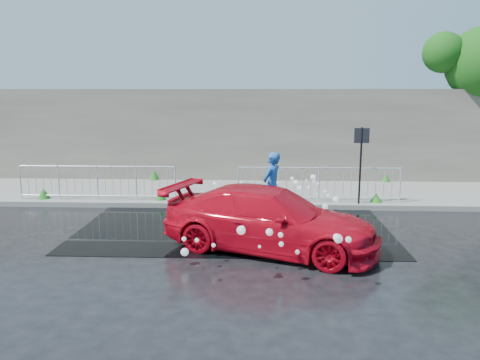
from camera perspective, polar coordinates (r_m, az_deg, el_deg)
The scene contains 12 objects.
ground at distance 11.62m, azimuth -3.44°, elevation -7.00°, with size 90.00×90.00×0.00m, color black.
pavement at distance 16.42m, azimuth -1.63°, elevation -1.49°, with size 30.00×4.00×0.15m, color gray.
curb at distance 14.48m, azimuth -2.21°, elevation -3.12°, with size 30.00×0.25×0.16m, color gray.
retaining_wall at distance 18.32m, azimuth -1.16°, elevation 5.54°, with size 30.00×0.60×3.50m, color #59534B.
puddle at distance 12.53m, azimuth -0.68°, elevation -5.64°, with size 8.00×5.00×0.01m, color black.
sign_post at distance 14.54m, azimuth 14.53°, elevation 3.20°, with size 0.45×0.06×2.50m.
railing_left at distance 15.52m, azimuth -17.00°, elevation -0.17°, with size 5.05×0.05×1.10m.
railing_right at distance 14.74m, azimuth 9.59°, elevation -0.41°, with size 5.05×0.05×1.10m.
weeds at distance 15.86m, azimuth -3.15°, elevation -1.00°, with size 12.17×3.93×0.45m.
water_spray at distance 11.69m, azimuth 4.77°, elevation -3.45°, with size 3.73×5.71×1.02m.
red_car at distance 10.55m, azimuth 3.70°, elevation -4.82°, with size 1.98×4.87×1.41m, color #BC0719.
person at distance 13.07m, azimuth 3.89°, elevation -0.72°, with size 0.69×0.46×1.90m, color #2053A2.
Camera 1 is at (1.19, -11.02, 3.50)m, focal length 35.00 mm.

